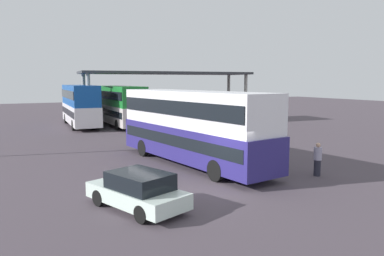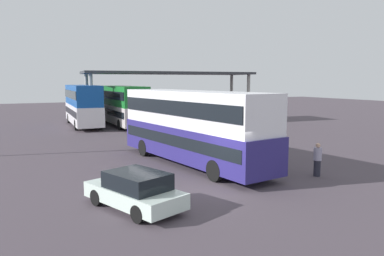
# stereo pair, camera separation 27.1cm
# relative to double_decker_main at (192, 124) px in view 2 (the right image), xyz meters

# --- Properties ---
(ground_plane) EXTENTS (140.00, 140.00, 0.00)m
(ground_plane) POSITION_rel_double_decker_main_xyz_m (-1.29, -4.68, -2.21)
(ground_plane) COLOR #483E47
(double_decker_main) EXTENTS (4.09, 11.56, 4.01)m
(double_decker_main) POSITION_rel_double_decker_main_xyz_m (0.00, 0.00, 0.00)
(double_decker_main) COLOR navy
(double_decker_main) RESTS_ON ground_plane
(parked_hatchback) EXTENTS (2.95, 4.30, 1.35)m
(parked_hatchback) POSITION_rel_double_decker_main_xyz_m (-4.99, -5.51, -1.53)
(parked_hatchback) COLOR silver
(parked_hatchback) RESTS_ON ground_plane
(double_decker_near_canopy) EXTENTS (2.90, 10.58, 4.12)m
(double_decker_near_canopy) POSITION_rel_double_decker_main_xyz_m (-2.13, 20.54, 0.06)
(double_decker_near_canopy) COLOR silver
(double_decker_near_canopy) RESTS_ON ground_plane
(double_decker_mid_row) EXTENTS (2.55, 11.27, 4.03)m
(double_decker_mid_row) POSITION_rel_double_decker_main_xyz_m (1.46, 19.27, 0.01)
(double_decker_mid_row) COLOR silver
(double_decker_mid_row) RESTS_ON ground_plane
(depot_canopy) EXTENTS (18.63, 6.82, 5.51)m
(depot_canopy) POSITION_rel_double_decker_main_xyz_m (6.87, 19.16, 2.90)
(depot_canopy) COLOR #33353A
(depot_canopy) RESTS_ON ground_plane
(pedestrian_waiting) EXTENTS (0.38, 0.38, 1.61)m
(pedestrian_waiting) POSITION_rel_double_decker_main_xyz_m (4.21, -5.01, -1.41)
(pedestrian_waiting) COLOR #262633
(pedestrian_waiting) RESTS_ON ground_plane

